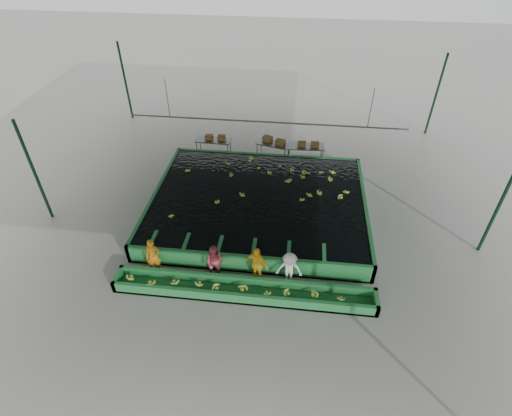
# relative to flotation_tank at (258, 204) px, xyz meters

# --- Properties ---
(ground) EXTENTS (80.00, 80.00, 0.00)m
(ground) POSITION_rel_flotation_tank_xyz_m (0.00, -1.50, -0.45)
(ground) COLOR gray
(ground) RESTS_ON ground
(shed_roof) EXTENTS (20.00, 22.00, 0.04)m
(shed_roof) POSITION_rel_flotation_tank_xyz_m (0.00, -1.50, 4.55)
(shed_roof) COLOR gray
(shed_roof) RESTS_ON shed_posts
(shed_posts) EXTENTS (20.00, 22.00, 5.00)m
(shed_posts) POSITION_rel_flotation_tank_xyz_m (0.00, -1.50, 2.05)
(shed_posts) COLOR black
(shed_posts) RESTS_ON ground
(flotation_tank) EXTENTS (10.00, 8.00, 0.90)m
(flotation_tank) POSITION_rel_flotation_tank_xyz_m (0.00, 0.00, 0.00)
(flotation_tank) COLOR #227636
(flotation_tank) RESTS_ON ground
(tank_water) EXTENTS (9.70, 7.70, 0.00)m
(tank_water) POSITION_rel_flotation_tank_xyz_m (0.00, -0.00, 0.40)
(tank_water) COLOR black
(tank_water) RESTS_ON flotation_tank
(sorting_trough) EXTENTS (10.00, 1.00, 0.50)m
(sorting_trough) POSITION_rel_flotation_tank_xyz_m (0.00, -5.10, -0.20)
(sorting_trough) COLOR #227636
(sorting_trough) RESTS_ON ground
(cableway_rail) EXTENTS (0.08, 0.08, 14.00)m
(cableway_rail) POSITION_rel_flotation_tank_xyz_m (0.00, 3.50, 2.55)
(cableway_rail) COLOR #59605B
(cableway_rail) RESTS_ON shed_roof
(rail_hanger_left) EXTENTS (0.04, 0.04, 2.00)m
(rail_hanger_left) POSITION_rel_flotation_tank_xyz_m (-5.00, 3.50, 3.55)
(rail_hanger_left) COLOR #59605B
(rail_hanger_left) RESTS_ON shed_roof
(rail_hanger_right) EXTENTS (0.04, 0.04, 2.00)m
(rail_hanger_right) POSITION_rel_flotation_tank_xyz_m (5.00, 3.50, 3.55)
(rail_hanger_right) COLOR #59605B
(rail_hanger_right) RESTS_ON shed_roof
(worker_a) EXTENTS (0.66, 0.51, 1.61)m
(worker_a) POSITION_rel_flotation_tank_xyz_m (-3.70, -4.30, 0.35)
(worker_a) COLOR orange
(worker_a) RESTS_ON ground
(worker_b) EXTENTS (0.78, 0.61, 1.57)m
(worker_b) POSITION_rel_flotation_tank_xyz_m (-1.21, -4.30, 0.33)
(worker_b) COLOR #B13F4F
(worker_b) RESTS_ON ground
(worker_c) EXTENTS (1.07, 0.75, 1.69)m
(worker_c) POSITION_rel_flotation_tank_xyz_m (0.41, -4.30, 0.40)
(worker_c) COLOR yellow
(worker_c) RESTS_ON ground
(worker_d) EXTENTS (0.99, 0.57, 1.53)m
(worker_d) POSITION_rel_flotation_tank_xyz_m (1.67, -4.30, 0.32)
(worker_d) COLOR white
(worker_d) RESTS_ON ground
(packing_table_left) EXTENTS (2.05, 0.89, 0.92)m
(packing_table_left) POSITION_rel_flotation_tank_xyz_m (-3.20, 5.12, 0.01)
(packing_table_left) COLOR #59605B
(packing_table_left) RESTS_ON ground
(packing_table_mid) EXTENTS (1.99, 1.21, 0.85)m
(packing_table_mid) POSITION_rel_flotation_tank_xyz_m (0.24, 5.21, -0.03)
(packing_table_mid) COLOR #59605B
(packing_table_mid) RESTS_ON ground
(packing_table_right) EXTENTS (2.13, 0.96, 0.94)m
(packing_table_right) POSITION_rel_flotation_tank_xyz_m (2.11, 4.96, 0.02)
(packing_table_right) COLOR #59605B
(packing_table_right) RESTS_ON ground
(box_stack_left) EXTENTS (1.20, 0.40, 0.25)m
(box_stack_left) POSITION_rel_flotation_tank_xyz_m (-3.08, 5.17, 0.47)
(box_stack_left) COLOR brown
(box_stack_left) RESTS_ON packing_table_left
(box_stack_mid) EXTENTS (1.38, 0.90, 0.29)m
(box_stack_mid) POSITION_rel_flotation_tank_xyz_m (0.29, 5.29, 0.40)
(box_stack_mid) COLOR brown
(box_stack_mid) RESTS_ON packing_table_mid
(box_stack_right) EXTENTS (1.19, 0.36, 0.25)m
(box_stack_right) POSITION_rel_flotation_tank_xyz_m (2.24, 4.94, 0.50)
(box_stack_right) COLOR brown
(box_stack_right) RESTS_ON packing_table_right
(floating_bananas) EXTENTS (9.23, 6.29, 0.13)m
(floating_bananas) POSITION_rel_flotation_tank_xyz_m (0.00, 0.80, 0.40)
(floating_bananas) COLOR #9EC43E
(floating_bananas) RESTS_ON tank_water
(trough_bananas) EXTENTS (9.50, 0.63, 0.13)m
(trough_bananas) POSITION_rel_flotation_tank_xyz_m (0.00, -5.10, -0.05)
(trough_bananas) COLOR #9EC43E
(trough_bananas) RESTS_ON sorting_trough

